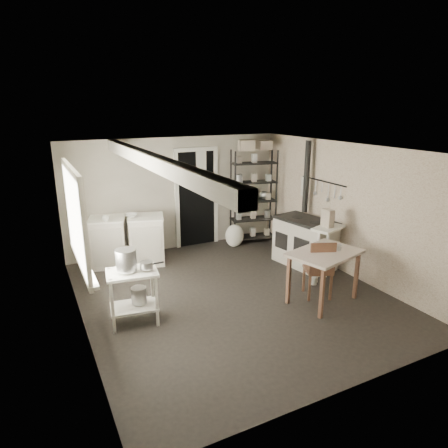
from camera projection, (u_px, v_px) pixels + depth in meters
name	position (u px, v px, depth m)	size (l,w,h in m)	color
floor	(232.00, 295.00, 6.37)	(5.00, 5.00, 0.00)	black
ceiling	(233.00, 149.00, 5.70)	(5.00, 5.00, 0.00)	white
wall_back	(176.00, 194.00, 8.17)	(4.50, 0.02, 2.30)	#B5AD9A
wall_front	(353.00, 293.00, 3.90)	(4.50, 0.02, 2.30)	#B5AD9A
wall_left	(77.00, 249.00, 5.07)	(0.02, 5.00, 2.30)	#B5AD9A
wall_right	(346.00, 209.00, 7.00)	(0.02, 5.00, 2.30)	#B5AD9A
window	(74.00, 219.00, 5.15)	(0.12, 1.76, 1.28)	white
doorway	(197.00, 199.00, 8.39)	(0.96, 0.10, 2.08)	white
ceiling_beam	(152.00, 161.00, 5.22)	(0.18, 5.00, 0.18)	white
wallpaper_panel	(346.00, 209.00, 7.00)	(0.01, 5.00, 2.30)	beige
utensil_rail	(322.00, 181.00, 7.38)	(0.06, 1.20, 0.44)	silver
prep_table	(133.00, 296.00, 5.45)	(0.67, 0.48, 0.77)	white
stockpot	(126.00, 260.00, 5.28)	(0.27, 0.27, 0.29)	silver
saucepan	(146.00, 265.00, 5.34)	(0.17, 0.17, 0.10)	silver
bucket	(139.00, 295.00, 5.51)	(0.21, 0.21, 0.23)	silver
base_cabinets	(128.00, 241.00, 7.48)	(1.40, 0.60, 0.92)	beige
mixing_bowl	(131.00, 215.00, 7.36)	(0.29, 0.29, 0.07)	silver
counter_cup	(106.00, 219.00, 7.07)	(0.12, 0.12, 0.10)	silver
shelf_rack	(253.00, 200.00, 8.55)	(0.95, 0.37, 2.01)	black
shelf_jar	(240.00, 181.00, 8.35)	(0.09, 0.09, 0.19)	silver
storage_box_a	(246.00, 151.00, 8.10)	(0.31, 0.27, 0.21)	beige
storage_box_b	(263.00, 151.00, 8.30)	(0.28, 0.26, 0.18)	beige
stove	(305.00, 243.00, 7.45)	(0.63, 1.13, 0.89)	beige
stovepipe	(307.00, 177.00, 7.58)	(0.12, 0.12, 1.52)	black
side_ledge	(326.00, 255.00, 6.88)	(0.61, 0.32, 0.93)	white
oats_box	(327.00, 222.00, 6.73)	(0.12, 0.20, 0.30)	beige
work_table	(323.00, 278.00, 6.07)	(1.06, 0.74, 0.81)	beige
table_cup	(339.00, 251.00, 6.00)	(0.09, 0.09, 0.09)	silver
chair	(318.00, 267.00, 6.21)	(0.39, 0.41, 0.95)	brown
flour_sack	(235.00, 236.00, 8.46)	(0.41, 0.34, 0.49)	silver
floor_crock	(314.00, 280.00, 6.72)	(0.11, 0.11, 0.14)	silver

